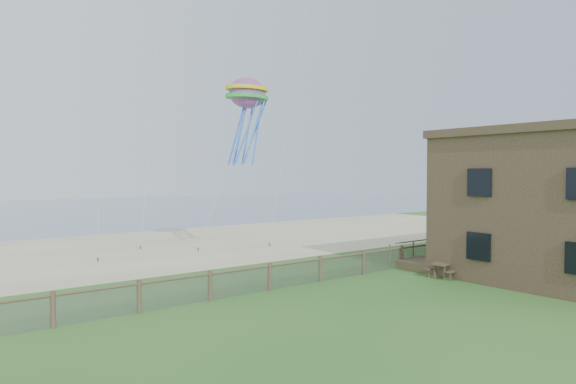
% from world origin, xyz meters
% --- Properties ---
extents(ground, '(160.00, 160.00, 0.00)m').
position_xyz_m(ground, '(0.00, 0.00, 0.00)').
color(ground, '#265F20').
rests_on(ground, ground).
extents(sand_beach, '(72.00, 20.00, 0.02)m').
position_xyz_m(sand_beach, '(0.00, 22.00, 0.00)').
color(sand_beach, tan).
rests_on(sand_beach, ground).
extents(ocean, '(160.00, 68.00, 0.02)m').
position_xyz_m(ocean, '(0.00, 66.00, 0.00)').
color(ocean, slate).
rests_on(ocean, ground).
extents(chainlink_fence, '(36.20, 0.20, 1.25)m').
position_xyz_m(chainlink_fence, '(0.00, 6.00, 0.55)').
color(chainlink_fence, '#4A3429').
rests_on(chainlink_fence, ground).
extents(motel_deck, '(15.00, 2.00, 0.50)m').
position_xyz_m(motel_deck, '(13.00, 5.00, 0.25)').
color(motel_deck, brown).
rests_on(motel_deck, ground).
extents(picnic_table, '(2.06, 1.68, 0.78)m').
position_xyz_m(picnic_table, '(5.81, 3.01, 0.39)').
color(picnic_table, brown).
rests_on(picnic_table, ground).
extents(octopus_kite, '(3.53, 2.95, 6.22)m').
position_xyz_m(octopus_kite, '(2.10, 15.50, 8.82)').
color(octopus_kite, '#F95927').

